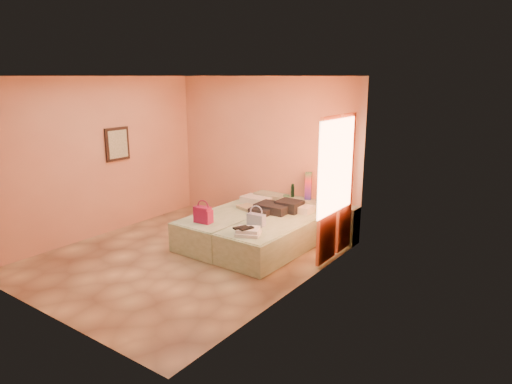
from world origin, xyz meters
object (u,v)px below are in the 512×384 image
Objects in this scene: bed_right at (273,237)px; blue_handbag at (256,220)px; water_bottle at (293,191)px; green_book at (321,201)px; bed_left at (230,227)px; magenta_handbag at (203,215)px; towel_stack at (248,232)px; headboard_ledge at (304,217)px; flower_vase at (338,199)px.

blue_handbag is (-0.14, -0.28, 0.34)m from bed_right.
water_bottle reaches higher than blue_handbag.
bed_right is 1.22m from green_book.
magenta_handbag is (-0.02, -0.66, 0.38)m from bed_left.
bed_right is at bearing 92.15° from towel_stack.
headboard_ledge reaches higher than bed_right.
headboard_ledge is 1.02× the size of bed_right.
headboard_ledge is 5.86× the size of towel_stack.
bed_right is at bearing -87.96° from headboard_ledge.
magenta_handbag is (-0.88, -1.71, 0.31)m from headboard_ledge.
flower_vase reaches higher than bed_left.
water_bottle reaches higher than towel_stack.
water_bottle is 1.85m from magenta_handbag.
blue_handbag is at bearing -112.74° from green_book.
bed_right is 12.36× the size of green_book.
headboard_ledge is at bearing 92.82° from bed_right.
towel_stack is at bearing -72.22° from blue_handbag.
water_bottle is at bearing 175.72° from flower_vase.
headboard_ledge is 12.67× the size of green_book.
green_book is at bearing 69.60° from blue_handbag.
blue_handbag is (-0.78, -1.29, -0.18)m from flower_vase.
bed_right is at bearing 29.48° from magenta_handbag.
water_bottle is at bearing 177.36° from green_book.
flower_vase is 0.84× the size of magenta_handbag.
blue_handbag is (-0.11, -1.33, 0.27)m from headboard_ledge.
headboard_ledge is at bearing 176.59° from flower_vase.
bed_right is at bearing -74.58° from water_bottle.
bed_right is (0.90, 0.00, 0.00)m from bed_left.
towel_stack is (0.03, -0.72, 0.30)m from bed_right.
headboard_ledge is 1.79m from towel_stack.
green_book is 0.46× the size of towel_stack.
bed_right is 0.46m from blue_handbag.
flower_vase is (0.68, -0.04, 0.45)m from headboard_ledge.
blue_handbag is at bearing -19.39° from bed_left.
magenta_handbag is at bearing -157.16° from blue_handbag.
towel_stack reaches higher than bed_left.
water_bottle is at bearing 106.20° from bed_right.
flower_vase is (1.54, 1.01, 0.52)m from bed_left.
headboard_ledge is at bearing -174.83° from green_book.
bed_left is at bearing -179.22° from bed_right.
green_book is at bearing 49.71° from magenta_handbag.
green_book is at bearing 3.11° from water_bottle.
bed_left is at bearing 82.08° from magenta_handbag.
water_bottle reaches higher than magenta_handbag.
bed_left is at bearing -142.47° from green_book.
towel_stack is at bearing -9.80° from magenta_handbag.
towel_stack is (0.32, -1.80, -0.22)m from water_bottle.
bed_right is at bearing 59.08° from blue_handbag.
green_book is at bearing 164.18° from flower_vase.
water_bottle reaches higher than bed_right.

